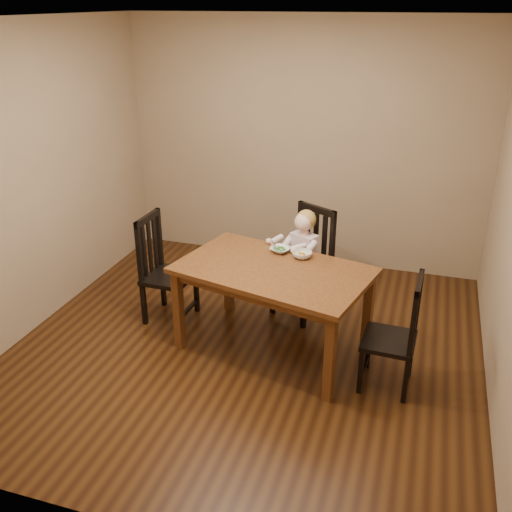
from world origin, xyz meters
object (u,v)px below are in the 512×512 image
(chair_left, at_px, (164,270))
(bowl_peas, at_px, (280,250))
(chair_right, at_px, (396,336))
(chair_child, at_px, (306,264))
(bowl_veg, at_px, (302,255))
(toddler, at_px, (303,252))
(dining_table, at_px, (273,278))

(chair_left, distance_m, bowl_peas, 1.14)
(chair_right, bearing_deg, chair_child, 46.80)
(chair_left, relative_size, bowl_veg, 5.96)
(chair_right, xyz_separation_m, toddler, (-0.95, 0.91, 0.19))
(bowl_peas, xyz_separation_m, bowl_veg, (0.21, -0.06, 0.01))
(chair_child, bearing_deg, chair_right, 162.12)
(chair_left, height_order, toddler, chair_left)
(bowl_peas, bearing_deg, chair_right, -27.55)
(chair_child, xyz_separation_m, toddler, (-0.03, -0.05, 0.14))
(chair_right, bearing_deg, bowl_veg, 62.47)
(bowl_veg, bearing_deg, chair_left, -177.74)
(chair_left, distance_m, bowl_veg, 1.35)
(chair_child, bearing_deg, bowl_veg, 125.24)
(chair_child, height_order, chair_left, chair_child)
(chair_right, relative_size, bowl_veg, 5.57)
(toddler, bearing_deg, bowl_peas, 97.47)
(dining_table, relative_size, chair_right, 1.81)
(dining_table, xyz_separation_m, bowl_peas, (-0.03, 0.34, 0.11))
(chair_child, xyz_separation_m, chair_right, (0.93, -0.95, -0.05))
(bowl_peas, bearing_deg, chair_child, 68.67)
(chair_child, distance_m, toddler, 0.15)
(chair_right, relative_size, bowl_peas, 5.64)
(chair_child, distance_m, bowl_peas, 0.51)
(dining_table, height_order, chair_right, chair_right)
(toddler, bearing_deg, chair_child, -90.00)
(dining_table, distance_m, bowl_veg, 0.35)
(dining_table, bearing_deg, toddler, 82.15)
(chair_child, height_order, chair_right, chair_child)
(chair_left, relative_size, chair_right, 1.07)
(chair_child, distance_m, chair_left, 1.34)
(dining_table, distance_m, bowl_peas, 0.36)
(bowl_veg, bearing_deg, chair_child, 97.39)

